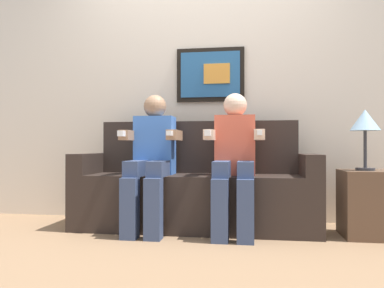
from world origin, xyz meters
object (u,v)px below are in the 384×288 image
(side_table_right, at_px, (369,204))
(table_lamp, at_px, (365,123))
(person_on_left, at_px, (151,156))
(person_on_right, at_px, (234,156))
(couch, at_px, (195,191))

(side_table_right, relative_size, table_lamp, 1.09)
(person_on_left, xyz_separation_m, side_table_right, (1.67, 0.06, -0.36))
(person_on_left, bearing_deg, person_on_right, 0.00)
(couch, bearing_deg, side_table_right, -4.53)
(couch, height_order, person_on_right, person_on_right)
(person_on_left, bearing_deg, couch, 26.71)
(person_on_left, distance_m, table_lamp, 1.66)
(couch, distance_m, side_table_right, 1.35)
(person_on_left, xyz_separation_m, person_on_right, (0.67, 0.00, 0.00))
(person_on_left, bearing_deg, side_table_right, 2.11)
(couch, xyz_separation_m, side_table_right, (1.34, -0.11, -0.06))
(person_on_left, bearing_deg, table_lamp, 1.68)
(person_on_left, distance_m, side_table_right, 1.71)
(side_table_right, bearing_deg, person_on_right, -176.50)
(person_on_left, relative_size, table_lamp, 2.41)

